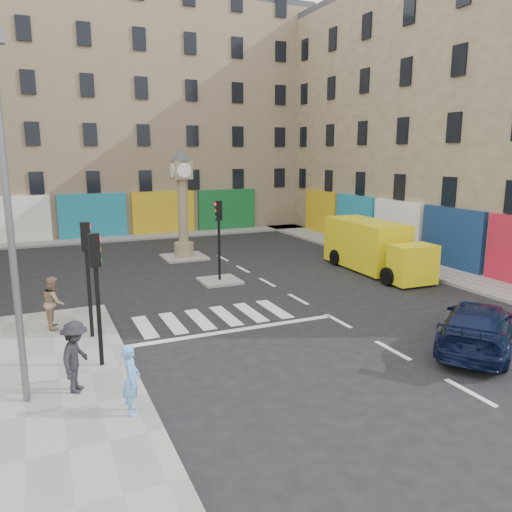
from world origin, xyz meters
TOP-DOWN VIEW (x-y plane):
  - ground at (0.00, 0.00)m, footprint 120.00×120.00m
  - sidewalk_right at (8.70, 10.00)m, footprint 2.60×30.00m
  - sidewalk_far at (-4.00, 22.20)m, footprint 32.00×2.40m
  - island_near at (-2.00, 8.00)m, footprint 1.80×1.80m
  - island_far at (-2.00, 14.00)m, footprint 2.40×2.40m
  - building_right at (15.00, 10.00)m, footprint 10.00×30.00m
  - building_far at (-4.00, 28.00)m, footprint 32.00×10.00m
  - traffic_light_left_near at (-8.30, 0.20)m, footprint 0.28×0.22m
  - traffic_light_left_far at (-8.30, 2.60)m, footprint 0.28×0.22m
  - traffic_light_island at (-2.00, 8.00)m, footprint 0.28×0.22m
  - lamp_post at (-10.20, -1.20)m, footprint 0.50×0.25m
  - clock_pillar at (-2.00, 14.00)m, footprint 1.20×1.20m
  - navy_sedan at (2.51, -2.89)m, footprint 5.19×4.60m
  - yellow_van at (5.94, 6.92)m, footprint 2.57×6.98m
  - pedestrian_blue at (-8.00, -2.81)m, footprint 0.52×0.67m
  - pedestrian_tan at (-9.33, 4.00)m, footprint 0.68×0.87m
  - pedestrian_dark at (-9.05, -1.19)m, footprint 1.10×1.34m

SIDE VIEW (x-z plane):
  - ground at x=0.00m, z-range 0.00..0.00m
  - island_near at x=-2.00m, z-range 0.00..0.12m
  - island_far at x=-2.00m, z-range 0.00..0.12m
  - sidewalk_right at x=8.70m, z-range 0.00..0.15m
  - sidewalk_far at x=-4.00m, z-range 0.00..0.15m
  - navy_sedan at x=2.51m, z-range 0.00..1.44m
  - pedestrian_blue at x=-8.00m, z-range 0.15..1.77m
  - pedestrian_tan at x=-9.33m, z-range 0.15..1.91m
  - pedestrian_dark at x=-9.05m, z-range 0.15..1.95m
  - yellow_van at x=5.94m, z-range -0.01..2.50m
  - traffic_light_island at x=-2.00m, z-range 0.74..4.44m
  - traffic_light_left_near at x=-8.30m, z-range 0.77..4.47m
  - traffic_light_left_far at x=-8.30m, z-range 0.77..4.47m
  - clock_pillar at x=-2.00m, z-range 0.50..6.60m
  - lamp_post at x=-10.20m, z-range 0.64..8.94m
  - building_right at x=15.00m, z-range 0.00..16.00m
  - building_far at x=-4.00m, z-range 0.00..17.00m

